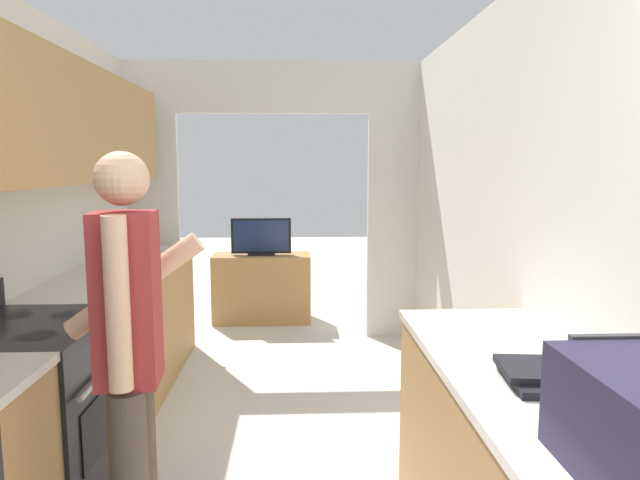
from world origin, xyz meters
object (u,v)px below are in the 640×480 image
(tv_cabinet, at_px, (262,288))
(person, at_px, (130,366))
(range_oven, at_px, (31,421))
(television, at_px, (261,237))
(book_stack, at_px, (536,374))

(tv_cabinet, bearing_deg, person, -93.83)
(range_oven, height_order, television, television)
(television, bearing_deg, person, -93.87)
(book_stack, height_order, tv_cabinet, book_stack)
(television, bearing_deg, book_stack, -74.21)
(person, height_order, television, person)
(person, distance_m, tv_cabinet, 3.80)
(range_oven, relative_size, person, 0.63)
(range_oven, relative_size, book_stack, 3.39)
(book_stack, xyz_separation_m, television, (-1.12, 3.96, -0.05))
(person, bearing_deg, tv_cabinet, -8.47)
(tv_cabinet, bearing_deg, book_stack, -74.37)
(range_oven, height_order, tv_cabinet, range_oven)
(book_stack, distance_m, television, 4.12)
(range_oven, xyz_separation_m, book_stack, (1.97, -0.75, 0.47))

